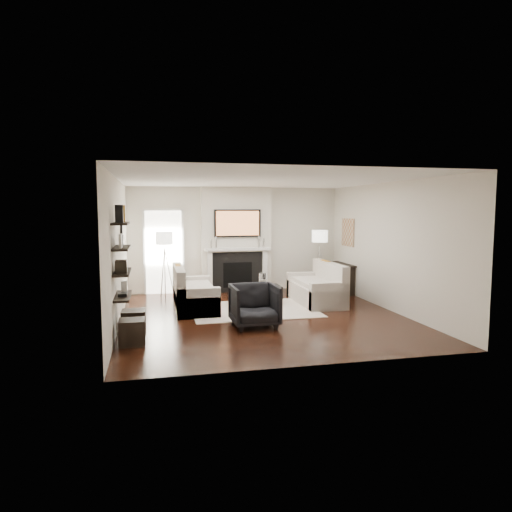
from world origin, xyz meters
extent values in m
plane|color=black|center=(0.00, 0.00, 0.00)|extent=(6.00, 6.00, 0.00)
plane|color=white|center=(0.00, 0.00, 2.70)|extent=(6.00, 6.00, 0.00)
plane|color=silver|center=(0.00, 3.00, 1.35)|extent=(5.50, 0.00, 5.50)
plane|color=silver|center=(0.00, -3.00, 1.35)|extent=(5.50, 0.00, 5.50)
plane|color=silver|center=(-2.75, 0.00, 1.35)|extent=(0.00, 6.00, 6.00)
plane|color=silver|center=(2.75, 0.00, 1.35)|extent=(0.00, 6.00, 6.00)
cube|color=silver|center=(0.00, 2.88, 1.35)|extent=(1.80, 0.25, 2.70)
cube|color=black|center=(0.00, 2.74, 0.52)|extent=(1.30, 0.02, 1.04)
cube|color=black|center=(0.00, 2.73, 0.45)|extent=(0.75, 0.02, 0.65)
cube|color=white|center=(-0.72, 2.71, 0.55)|extent=(0.12, 0.08, 1.10)
cube|color=white|center=(0.72, 2.71, 0.55)|extent=(0.12, 0.08, 1.10)
cube|color=white|center=(0.00, 2.69, 1.12)|extent=(1.70, 0.18, 0.07)
cube|color=black|center=(0.00, 2.71, 1.78)|extent=(1.20, 0.06, 0.70)
cube|color=#BF723F|center=(0.00, 2.68, 1.78)|extent=(1.10, 0.00, 0.62)
cylinder|color=silver|center=(-0.55, 2.70, 1.30)|extent=(0.04, 0.04, 0.30)
cylinder|color=silver|center=(-0.68, 2.70, 1.27)|extent=(0.04, 0.04, 0.24)
cylinder|color=silver|center=(0.55, 2.70, 1.30)|extent=(0.04, 0.04, 0.30)
cylinder|color=silver|center=(0.68, 2.70, 1.27)|extent=(0.04, 0.04, 0.24)
cube|color=white|center=(-1.85, 2.98, 1.05)|extent=(0.90, 0.02, 2.10)
cube|color=white|center=(-2.33, 2.96, 1.05)|extent=(0.06, 0.06, 2.16)
cube|color=white|center=(-1.37, 2.96, 1.05)|extent=(0.06, 0.06, 2.16)
cube|color=white|center=(-1.85, 2.96, 2.13)|extent=(1.02, 0.06, 0.06)
cube|color=beige|center=(-0.07, 0.58, 0.01)|extent=(2.60, 2.00, 0.01)
cube|color=beige|center=(-1.27, 0.90, 0.21)|extent=(0.85, 1.80, 0.42)
cube|color=beige|center=(-1.60, 0.90, 0.53)|extent=(0.18, 1.80, 0.80)
cube|color=beige|center=(-1.27, 0.09, 0.30)|extent=(0.85, 0.18, 0.60)
cube|color=beige|center=(-1.27, 1.71, 0.30)|extent=(0.85, 0.18, 0.60)
cube|color=beige|center=(-1.22, 0.90, 0.47)|extent=(0.63, 1.44, 0.10)
cube|color=#9E6313|center=(-1.60, 1.20, 0.73)|extent=(0.10, 0.42, 0.42)
cube|color=black|center=(-1.60, 0.60, 0.72)|extent=(0.10, 0.40, 0.40)
cube|color=beige|center=(1.48, 0.97, 0.21)|extent=(0.85, 1.80, 0.42)
cube|color=beige|center=(1.82, 0.97, 0.53)|extent=(0.18, 1.80, 0.80)
cube|color=beige|center=(1.48, 0.16, 0.30)|extent=(0.85, 0.18, 0.60)
cube|color=beige|center=(1.48, 1.78, 0.30)|extent=(0.85, 0.18, 0.60)
cube|color=beige|center=(1.43, 0.97, 0.47)|extent=(0.63, 1.44, 0.10)
cube|color=#9E6313|center=(1.82, 1.27, 0.73)|extent=(0.10, 0.42, 0.42)
cube|color=black|center=(1.82, 0.67, 0.72)|extent=(0.10, 0.40, 0.40)
cube|color=black|center=(0.11, 1.09, 0.40)|extent=(1.10, 0.55, 0.04)
cylinder|color=silver|center=(-0.39, 0.87, 0.19)|extent=(0.02, 0.02, 0.38)
cylinder|color=silver|center=(0.61, 0.87, 0.19)|extent=(0.02, 0.02, 0.38)
cylinder|color=silver|center=(-0.39, 1.31, 0.19)|extent=(0.02, 0.02, 0.38)
cylinder|color=silver|center=(0.61, 1.31, 0.19)|extent=(0.02, 0.02, 0.38)
cylinder|color=white|center=(0.26, 1.09, 0.56)|extent=(0.17, 0.17, 0.30)
cylinder|color=white|center=(0.26, 1.09, 0.50)|extent=(0.10, 0.10, 0.15)
cylinder|color=red|center=(-0.14, 1.09, 0.45)|extent=(0.33, 0.33, 0.05)
imported|color=black|center=(-0.33, -0.75, 0.42)|extent=(0.84, 0.79, 0.85)
cylinder|color=silver|center=(-1.85, 2.29, 0.60)|extent=(0.02, 0.02, 1.20)
cylinder|color=white|center=(-1.85, 2.29, 1.45)|extent=(0.40, 0.40, 0.30)
cylinder|color=silver|center=(-1.74, 2.29, 0.60)|extent=(0.25, 0.02, 1.23)
cylinder|color=silver|center=(-1.91, 2.39, 0.60)|extent=(0.14, 0.22, 1.23)
cylinder|color=silver|center=(-1.91, 2.20, 0.60)|extent=(0.14, 0.22, 1.23)
cylinder|color=silver|center=(2.05, 2.25, 0.60)|extent=(0.02, 0.02, 1.20)
cylinder|color=white|center=(2.05, 2.25, 1.45)|extent=(0.40, 0.40, 0.30)
cylinder|color=silver|center=(2.16, 2.25, 0.60)|extent=(0.25, 0.02, 1.23)
cylinder|color=silver|center=(2.00, 2.35, 0.60)|extent=(0.14, 0.22, 1.23)
cylinder|color=silver|center=(1.99, 2.16, 0.60)|extent=(0.14, 0.22, 1.23)
cube|color=black|center=(2.57, 2.12, 0.73)|extent=(0.35, 1.20, 0.04)
cube|color=black|center=(2.57, 1.57, 0.35)|extent=(0.30, 0.04, 0.71)
cube|color=black|center=(2.57, 2.67, 0.35)|extent=(0.30, 0.04, 0.71)
cube|color=#AB8155|center=(2.73, 2.05, 1.55)|extent=(0.03, 0.70, 0.70)
cube|color=black|center=(-2.62, -1.00, 0.70)|extent=(0.25, 1.00, 0.03)
cube|color=black|center=(-2.62, -1.00, 1.10)|extent=(0.25, 1.00, 0.04)
cube|color=black|center=(-2.62, -1.00, 1.50)|extent=(0.25, 1.00, 0.04)
cube|color=black|center=(-2.62, -1.00, 1.90)|extent=(0.25, 1.00, 0.04)
cube|color=black|center=(-2.62, -1.33, 2.06)|extent=(0.12, 0.10, 0.28)
cube|color=#9E6313|center=(-2.62, -0.80, 2.06)|extent=(0.12, 0.10, 0.28)
cube|color=white|center=(-2.62, -1.18, 1.63)|extent=(0.04, 0.30, 0.22)
cube|color=black|center=(-2.62, -0.78, 1.61)|extent=(0.04, 0.22, 0.18)
cube|color=black|center=(-2.62, -1.20, 1.22)|extent=(0.18, 0.25, 0.20)
cube|color=black|center=(-2.62, -0.86, 1.18)|extent=(0.15, 0.12, 0.12)
cube|color=black|center=(-2.62, -1.08, 0.74)|extent=(0.14, 0.20, 0.05)
cube|color=white|center=(-2.62, -0.64, 0.81)|extent=(0.10, 0.10, 0.18)
cylinder|color=black|center=(-2.73, 0.90, 1.70)|extent=(0.04, 0.34, 0.34)
cylinder|color=white|center=(-2.71, 0.90, 1.70)|extent=(0.01, 0.29, 0.29)
cube|color=black|center=(-2.47, -0.75, 0.20)|extent=(0.41, 0.41, 0.40)
cube|color=black|center=(-2.47, -1.43, 0.20)|extent=(0.40, 0.40, 0.40)
camera|label=1|loc=(-2.13, -8.72, 2.12)|focal=32.00mm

